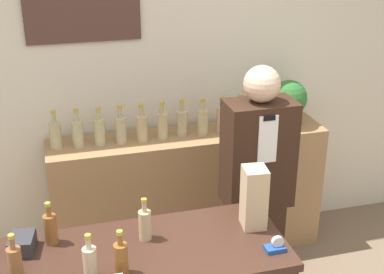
% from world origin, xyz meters
% --- Properties ---
extents(back_wall, '(5.20, 0.09, 2.70)m').
position_xyz_m(back_wall, '(-0.00, 2.00, 1.36)').
color(back_wall, beige).
rests_on(back_wall, ground_plane).
extents(back_shelf, '(1.96, 0.39, 0.95)m').
position_xyz_m(back_shelf, '(0.23, 1.74, 0.48)').
color(back_shelf, '#9E754C').
rests_on(back_shelf, ground_plane).
extents(shopkeeper, '(0.41, 0.26, 1.61)m').
position_xyz_m(shopkeeper, '(0.48, 1.09, 0.80)').
color(shopkeeper, '#331E14').
rests_on(shopkeeper, ground_plane).
extents(potted_plant, '(0.26, 0.26, 0.33)m').
position_xyz_m(potted_plant, '(0.97, 1.74, 1.14)').
color(potted_plant, '#9E998E').
rests_on(potted_plant, back_shelf).
extents(paper_bag, '(0.12, 0.13, 0.31)m').
position_xyz_m(paper_bag, '(0.23, 0.52, 1.13)').
color(paper_bag, tan).
rests_on(paper_bag, display_counter).
extents(tape_dispenser, '(0.09, 0.06, 0.07)m').
position_xyz_m(tape_dispenser, '(0.25, 0.29, 1.00)').
color(tape_dispenser, '#1E4799').
rests_on(tape_dispenser, display_counter).
extents(gift_box, '(0.13, 0.16, 0.08)m').
position_xyz_m(gift_box, '(-0.86, 0.59, 1.02)').
color(gift_box, '#2D2D33').
rests_on(gift_box, display_counter).
extents(counter_bottle_0, '(0.06, 0.06, 0.21)m').
position_xyz_m(counter_bottle_0, '(-0.88, 0.40, 1.06)').
color(counter_bottle_0, brown).
rests_on(counter_bottle_0, display_counter).
extents(counter_bottle_1, '(0.06, 0.06, 0.21)m').
position_xyz_m(counter_bottle_1, '(-0.73, 0.62, 1.06)').
color(counter_bottle_1, brown).
rests_on(counter_bottle_1, display_counter).
extents(counter_bottle_2, '(0.06, 0.06, 0.21)m').
position_xyz_m(counter_bottle_2, '(-0.58, 0.32, 1.06)').
color(counter_bottle_2, tan).
rests_on(counter_bottle_2, display_counter).
extents(counter_bottle_3, '(0.06, 0.06, 0.21)m').
position_xyz_m(counter_bottle_3, '(-0.45, 0.31, 1.06)').
color(counter_bottle_3, brown).
rests_on(counter_bottle_3, display_counter).
extents(counter_bottle_4, '(0.06, 0.06, 0.21)m').
position_xyz_m(counter_bottle_4, '(-0.30, 0.54, 1.06)').
color(counter_bottle_4, tan).
rests_on(counter_bottle_4, display_counter).
extents(shelf_bottle_0, '(0.08, 0.08, 0.26)m').
position_xyz_m(shelf_bottle_0, '(-0.67, 1.76, 1.05)').
color(shelf_bottle_0, tan).
rests_on(shelf_bottle_0, back_shelf).
extents(shelf_bottle_1, '(0.08, 0.08, 0.26)m').
position_xyz_m(shelf_bottle_1, '(-0.53, 1.75, 1.05)').
color(shelf_bottle_1, tan).
rests_on(shelf_bottle_1, back_shelf).
extents(shelf_bottle_2, '(0.08, 0.08, 0.26)m').
position_xyz_m(shelf_bottle_2, '(-0.38, 1.75, 1.05)').
color(shelf_bottle_2, tan).
rests_on(shelf_bottle_2, back_shelf).
extents(shelf_bottle_3, '(0.08, 0.08, 0.26)m').
position_xyz_m(shelf_bottle_3, '(-0.24, 1.74, 1.05)').
color(shelf_bottle_3, tan).
rests_on(shelf_bottle_3, back_shelf).
extents(shelf_bottle_4, '(0.08, 0.08, 0.26)m').
position_xyz_m(shelf_bottle_4, '(-0.10, 1.73, 1.05)').
color(shelf_bottle_4, tan).
rests_on(shelf_bottle_4, back_shelf).
extents(shelf_bottle_5, '(0.08, 0.08, 0.26)m').
position_xyz_m(shelf_bottle_5, '(0.04, 1.74, 1.05)').
color(shelf_bottle_5, tan).
rests_on(shelf_bottle_5, back_shelf).
extents(shelf_bottle_6, '(0.08, 0.08, 0.26)m').
position_xyz_m(shelf_bottle_6, '(0.19, 1.75, 1.05)').
color(shelf_bottle_6, tan).
rests_on(shelf_bottle_6, back_shelf).
extents(shelf_bottle_7, '(0.08, 0.08, 0.26)m').
position_xyz_m(shelf_bottle_7, '(0.33, 1.73, 1.05)').
color(shelf_bottle_7, tan).
rests_on(shelf_bottle_7, back_shelf).
extents(shelf_bottle_8, '(0.08, 0.08, 0.26)m').
position_xyz_m(shelf_bottle_8, '(0.47, 1.75, 1.05)').
color(shelf_bottle_8, tan).
rests_on(shelf_bottle_8, back_shelf).
extents(shelf_bottle_9, '(0.08, 0.08, 0.26)m').
position_xyz_m(shelf_bottle_9, '(0.61, 1.75, 1.05)').
color(shelf_bottle_9, tan).
rests_on(shelf_bottle_9, back_shelf).
extents(shelf_bottle_10, '(0.08, 0.08, 0.26)m').
position_xyz_m(shelf_bottle_10, '(0.75, 1.76, 1.05)').
color(shelf_bottle_10, tan).
rests_on(shelf_bottle_10, back_shelf).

